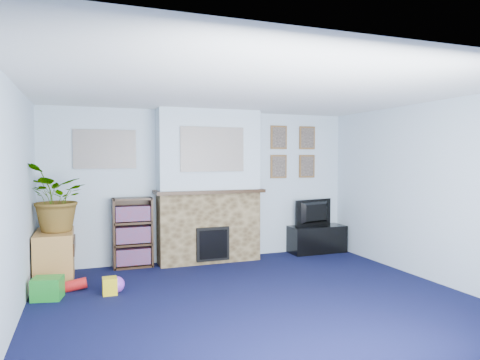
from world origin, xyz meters
name	(u,v)px	position (x,y,z in m)	size (l,w,h in m)	color
floor	(258,302)	(0.00, 0.00, 0.00)	(5.00, 4.50, 0.01)	black
ceiling	(259,91)	(0.00, 0.00, 2.40)	(5.00, 4.50, 0.01)	white
wall_back	(205,186)	(0.00, 2.25, 1.20)	(5.00, 0.04, 2.40)	silver
wall_front	(395,229)	(0.00, -2.25, 1.20)	(5.00, 0.04, 2.40)	silver
wall_left	(10,206)	(-2.50, 0.00, 1.20)	(0.04, 4.50, 2.40)	silver
wall_right	(432,192)	(2.50, 0.00, 1.20)	(0.04, 4.50, 2.40)	silver
chimney_breast	(209,187)	(0.00, 2.05, 1.18)	(1.72, 0.50, 2.40)	brown
collage_main	(212,149)	(0.00, 1.84, 1.78)	(1.00, 0.03, 0.68)	gray
collage_left	(105,149)	(-1.55, 2.23, 1.78)	(0.90, 0.03, 0.58)	gray
portrait_tl	(279,137)	(1.30, 2.23, 2.00)	(0.30, 0.03, 0.40)	brown
portrait_tr	(307,138)	(1.85, 2.23, 2.00)	(0.30, 0.03, 0.40)	brown
portrait_bl	(279,167)	(1.30, 2.23, 1.50)	(0.30, 0.03, 0.40)	brown
portrait_br	(307,166)	(1.85, 2.23, 1.50)	(0.30, 0.03, 0.40)	brown
tv_stand	(317,239)	(1.95, 2.03, 0.23)	(0.98, 0.41, 0.47)	black
television	(317,213)	(1.95, 2.05, 0.69)	(0.79, 0.10, 0.45)	black
bookshelf	(133,234)	(-1.18, 2.11, 0.50)	(0.58, 0.28, 1.05)	black
sideboard	(55,255)	(-2.24, 1.75, 0.35)	(0.47, 0.85, 0.66)	#B17838
potted_plant	(57,197)	(-2.19, 1.70, 1.13)	(0.83, 0.72, 0.93)	#26661E
mantel_clock	(202,185)	(-0.12, 2.00, 1.22)	(0.10, 0.06, 0.14)	gold
mantel_candle	(224,184)	(0.24, 2.00, 1.23)	(0.05, 0.05, 0.16)	#B2BFC6
mantel_teddy	(178,186)	(-0.51, 2.00, 1.22)	(0.14, 0.14, 0.14)	gray
mantel_can	(250,185)	(0.68, 2.00, 1.21)	(0.06, 0.06, 0.11)	yellow
green_crate	(48,287)	(-2.28, 0.94, 0.14)	(0.32, 0.26, 0.26)	#198C26
toy_ball	(116,285)	(-1.50, 0.91, 0.09)	(0.20, 0.20, 0.20)	purple
toy_block	(110,285)	(-1.58, 0.87, 0.11)	(0.17, 0.17, 0.20)	yellow
toy_tube	(74,285)	(-1.99, 1.17, 0.07)	(0.14, 0.14, 0.29)	red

